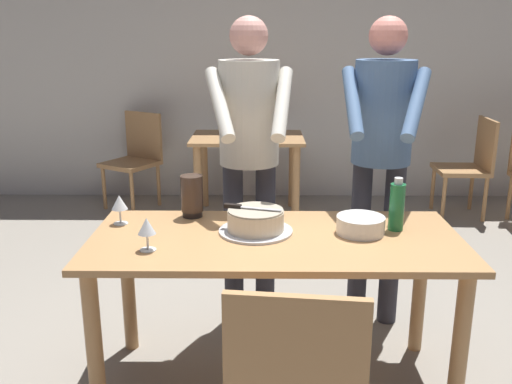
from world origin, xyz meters
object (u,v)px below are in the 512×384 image
(water_bottle, at_px, (397,206))
(background_chair_1, at_px, (470,163))
(person_cutting_cake, at_px, (249,141))
(background_table, at_px, (247,154))
(wine_glass_far, at_px, (147,227))
(hurricane_lamp, at_px, (192,196))
(main_dining_table, at_px, (275,261))
(person_standing_beside, at_px, (382,140))
(background_chair_0, at_px, (135,156))
(cake_on_platter, at_px, (256,222))
(plate_stack, at_px, (360,225))
(wine_glass_near, at_px, (119,203))
(cake_knife, at_px, (241,207))

(water_bottle, distance_m, background_chair_1, 2.82)
(person_cutting_cake, distance_m, background_table, 2.06)
(wine_glass_far, height_order, hurricane_lamp, hurricane_lamp)
(main_dining_table, xyz_separation_m, person_cutting_cake, (-0.13, 0.59, 0.44))
(main_dining_table, height_order, background_table, main_dining_table)
(person_standing_beside, xyz_separation_m, background_chair_0, (-1.86, 2.26, -0.58))
(wine_glass_far, relative_size, water_bottle, 0.58)
(background_table, xyz_separation_m, background_chair_0, (-1.09, 0.30, -0.09))
(cake_on_platter, distance_m, background_table, 2.54)
(background_table, bearing_deg, background_chair_0, 164.78)
(plate_stack, distance_m, background_table, 2.61)
(water_bottle, height_order, background_chair_1, water_bottle)
(wine_glass_near, distance_m, person_standing_beside, 1.42)
(person_cutting_cake, xyz_separation_m, background_chair_1, (1.96, 2.01, -0.58))
(person_standing_beside, relative_size, background_table, 1.72)
(plate_stack, xyz_separation_m, person_cutting_cake, (-0.52, 0.54, 0.29))
(wine_glass_near, height_order, hurricane_lamp, hurricane_lamp)
(hurricane_lamp, relative_size, background_table, 0.21)
(wine_glass_near, distance_m, water_bottle, 1.30)
(background_chair_1, bearing_deg, plate_stack, -119.53)
(hurricane_lamp, height_order, background_table, hurricane_lamp)
(person_cutting_cake, distance_m, person_standing_beside, 0.72)
(main_dining_table, distance_m, wine_glass_far, 0.61)
(main_dining_table, bearing_deg, wine_glass_far, -163.11)
(wine_glass_far, height_order, background_table, wine_glass_far)
(main_dining_table, height_order, person_cutting_cake, person_cutting_cake)
(wine_glass_near, xyz_separation_m, background_chair_1, (2.57, 2.43, -0.36))
(wine_glass_near, relative_size, person_cutting_cake, 0.08)
(cake_on_platter, relative_size, wine_glass_far, 2.36)
(plate_stack, xyz_separation_m, wine_glass_far, (-0.93, -0.22, 0.06))
(main_dining_table, height_order, water_bottle, water_bottle)
(cake_on_platter, xyz_separation_m, person_standing_beside, (0.68, 0.56, 0.27))
(main_dining_table, height_order, background_chair_1, background_chair_1)
(cake_on_platter, relative_size, background_table, 0.34)
(main_dining_table, xyz_separation_m, person_standing_beside, (0.58, 0.62, 0.44))
(wine_glass_far, bearing_deg, person_cutting_cake, 61.33)
(wine_glass_far, xyz_separation_m, person_standing_beside, (1.13, 0.79, 0.22))
(cake_on_platter, height_order, hurricane_lamp, hurricane_lamp)
(cake_knife, relative_size, person_standing_beside, 0.15)
(background_chair_0, bearing_deg, water_bottle, -56.49)
(person_standing_beside, bearing_deg, main_dining_table, -133.33)
(person_cutting_cake, bearing_deg, cake_on_platter, -85.66)
(cake_knife, height_order, wine_glass_near, wine_glass_near)
(cake_on_platter, height_order, cake_knife, cake_knife)
(wine_glass_far, distance_m, background_chair_1, 3.66)
(main_dining_table, relative_size, cake_on_platter, 4.92)
(wine_glass_far, bearing_deg, cake_on_platter, 26.43)
(wine_glass_near, distance_m, background_chair_1, 3.55)
(cake_knife, distance_m, wine_glass_near, 0.59)
(cake_knife, xyz_separation_m, wine_glass_far, (-0.38, -0.24, -0.01))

